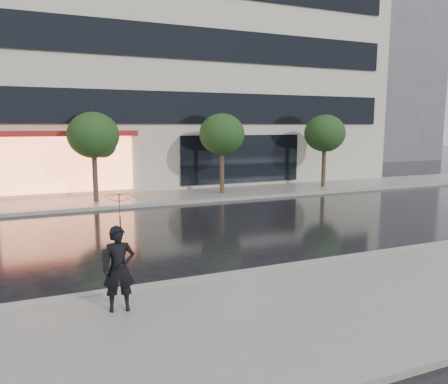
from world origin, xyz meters
TOP-DOWN VIEW (x-y plane):
  - ground at (0.00, 0.00)m, footprint 120.00×120.00m
  - sidewalk_near at (0.00, -3.25)m, footprint 60.00×4.50m
  - sidewalk_far at (0.00, 10.25)m, footprint 60.00×3.50m
  - curb_near at (0.00, -1.00)m, footprint 60.00×0.25m
  - curb_far at (0.00, 8.50)m, footprint 60.00×0.25m
  - office_building at (-0.00, 17.97)m, footprint 30.00×12.76m
  - bg_building_right at (26.00, 28.00)m, footprint 12.00×12.00m
  - tree_mid_west at (-2.94, 10.03)m, footprint 2.20×2.20m
  - tree_mid_east at (3.06, 10.03)m, footprint 2.20×2.20m
  - tree_far_east at (9.06, 10.03)m, footprint 2.20×2.20m
  - pedestrian_with_umbrella at (-4.03, -1.98)m, footprint 0.93×0.94m

SIDE VIEW (x-z plane):
  - ground at x=0.00m, z-range 0.00..0.00m
  - sidewalk_near at x=0.00m, z-range 0.00..0.12m
  - sidewalk_far at x=0.00m, z-range 0.00..0.12m
  - curb_near at x=0.00m, z-range 0.00..0.14m
  - curb_far at x=0.00m, z-range 0.00..0.14m
  - pedestrian_with_umbrella at x=-4.03m, z-range 0.44..2.58m
  - tree_mid_west at x=-2.94m, z-range 0.93..4.92m
  - tree_mid_east at x=3.06m, z-range 0.93..4.92m
  - tree_far_east at x=9.06m, z-range 0.93..4.92m
  - bg_building_right at x=26.00m, z-range 0.00..16.00m
  - office_building at x=0.00m, z-range 0.00..18.00m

